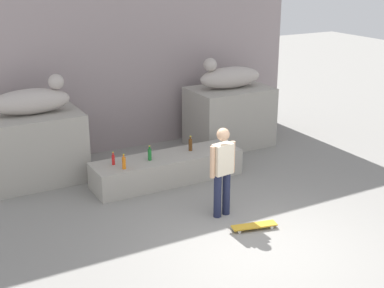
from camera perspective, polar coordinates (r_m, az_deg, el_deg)
name	(u,v)px	position (r m, az deg, el deg)	size (l,w,h in m)	color
ground_plane	(257,249)	(8.94, 6.90, -10.99)	(40.00, 40.00, 0.00)	gray
facade_wall	(116,31)	(13.07, -8.04, 11.76)	(9.20, 0.60, 5.67)	gray
pedestal_left	(35,148)	(11.67, -16.26, -0.37)	(1.95, 1.35, 1.45)	#A39E93
pedestal_right	(229,117)	(13.44, 3.96, 2.91)	(1.95, 1.35, 1.45)	#A39E93
statue_reclining_left	(32,100)	(11.40, -16.55, 4.45)	(1.63, 0.65, 0.78)	#B6ABA4
statue_reclining_right	(229,77)	(13.18, 3.92, 7.10)	(1.63, 0.67, 0.78)	#B6ABA4
ledge_block	(167,168)	(11.34, -2.61, -2.59)	(3.19, 0.88, 0.55)	#A39E93
skater	(222,168)	(9.60, 3.23, -2.58)	(0.54, 0.24, 1.67)	#1E233F
skateboard	(254,226)	(9.52, 6.58, -8.56)	(0.82, 0.37, 0.08)	gold
bottle_orange	(124,163)	(10.61, -7.20, -1.97)	(0.07, 0.07, 0.31)	orange
bottle_red	(113,160)	(10.86, -8.31, -1.64)	(0.06, 0.06, 0.27)	red
bottle_green	(150,154)	(11.01, -4.49, -1.08)	(0.08, 0.08, 0.31)	#1E722D
bottle_brown	(190,144)	(11.51, -0.17, -0.05)	(0.08, 0.08, 0.33)	#593314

